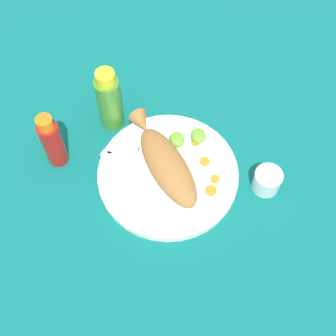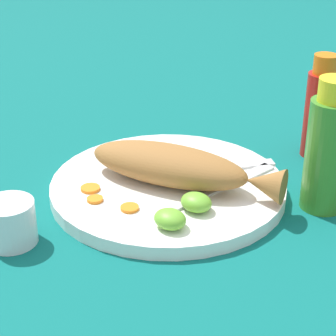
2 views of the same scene
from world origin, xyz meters
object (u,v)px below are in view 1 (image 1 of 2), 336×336
object	(u,v)px
fork_near	(133,166)
fork_far	(143,149)
fried_fish	(165,162)
salt_cup	(267,181)
hot_sauce_bottle_green	(109,100)
main_plate	(168,174)
hot_sauce_bottle_red	(52,142)

from	to	relation	value
fork_near	fork_far	world-z (taller)	same
fried_fish	salt_cup	xyz separation A→B (m)	(0.07, 0.21, -0.02)
hot_sauce_bottle_green	main_plate	bearing A→B (deg)	31.65
fork_far	salt_cup	xyz separation A→B (m)	(0.13, 0.25, 0.00)
fork_far	hot_sauce_bottle_red	size ratio (longest dim) A/B	1.19
fork_far	hot_sauce_bottle_green	size ratio (longest dim) A/B	1.08
main_plate	fried_fish	distance (m)	0.04
fried_fish	main_plate	bearing A→B (deg)	0.00
fork_far	hot_sauce_bottle_red	xyz separation A→B (m)	(-0.02, -0.19, 0.05)
fried_fish	hot_sauce_bottle_green	size ratio (longest dim) A/B	1.57
main_plate	hot_sauce_bottle_green	distance (m)	0.21
main_plate	fork_near	size ratio (longest dim) A/B	1.98
hot_sauce_bottle_red	hot_sauce_bottle_green	world-z (taller)	hot_sauce_bottle_green
fork_near	fork_far	size ratio (longest dim) A/B	0.85
main_plate	fork_far	distance (m)	0.08
fork_near	salt_cup	xyz separation A→B (m)	(0.09, 0.28, 0.00)
fried_fish	hot_sauce_bottle_red	xyz separation A→B (m)	(-0.07, -0.23, 0.03)
fork_far	fork_near	bearing A→B (deg)	61.72
main_plate	fork_far	xyz separation A→B (m)	(-0.07, -0.05, 0.01)
fried_fish	fork_far	distance (m)	0.07
hot_sauce_bottle_green	fork_near	bearing A→B (deg)	12.19
hot_sauce_bottle_green	salt_cup	xyz separation A→B (m)	(0.23, 0.31, -0.06)
main_plate	hot_sauce_bottle_red	bearing A→B (deg)	-110.10
fork_near	fried_fish	bearing A→B (deg)	-156.72
main_plate	fork_near	world-z (taller)	fork_near
fried_fish	hot_sauce_bottle_green	distance (m)	0.19
main_plate	hot_sauce_bottle_green	xyz separation A→B (m)	(-0.17, -0.11, 0.07)
fried_fish	hot_sauce_bottle_red	world-z (taller)	hot_sauce_bottle_red
main_plate	fork_near	bearing A→B (deg)	-110.96
fork_far	salt_cup	bearing A→B (deg)	160.39
hot_sauce_bottle_green	fork_far	bearing A→B (deg)	29.78
hot_sauce_bottle_red	hot_sauce_bottle_green	size ratio (longest dim) A/B	0.90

